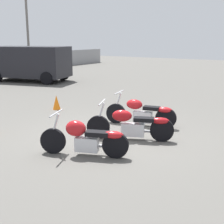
{
  "coord_description": "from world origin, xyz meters",
  "views": [
    {
      "loc": [
        -6.38,
        -4.35,
        2.48
      ],
      "look_at": [
        0.0,
        -0.1,
        0.65
      ],
      "focal_mm": 50.0,
      "sensor_mm": 36.0,
      "label": 1
    }
  ],
  "objects_px": {
    "motorcycle_slot_0": "(85,138)",
    "motorcycle_slot_2": "(142,113)",
    "light_pole_right": "(26,5)",
    "parked_van": "(30,62)",
    "traffic_cone_near": "(56,102)",
    "motorcycle_slot_1": "(132,125)"
  },
  "relations": [
    {
      "from": "motorcycle_slot_2",
      "to": "traffic_cone_near",
      "type": "distance_m",
      "value": 3.54
    },
    {
      "from": "motorcycle_slot_2",
      "to": "motorcycle_slot_1",
      "type": "bearing_deg",
      "value": -174.21
    },
    {
      "from": "motorcycle_slot_1",
      "to": "traffic_cone_near",
      "type": "relative_size",
      "value": 4.02
    },
    {
      "from": "traffic_cone_near",
      "to": "parked_van",
      "type": "bearing_deg",
      "value": 54.46
    },
    {
      "from": "light_pole_right",
      "to": "parked_van",
      "type": "xyz_separation_m",
      "value": [
        -2.7,
        -3.06,
        -3.48
      ]
    },
    {
      "from": "light_pole_right",
      "to": "parked_van",
      "type": "height_order",
      "value": "light_pole_right"
    },
    {
      "from": "motorcycle_slot_1",
      "to": "motorcycle_slot_0",
      "type": "bearing_deg",
      "value": 144.65
    },
    {
      "from": "parked_van",
      "to": "light_pole_right",
      "type": "bearing_deg",
      "value": 32.52
    },
    {
      "from": "motorcycle_slot_0",
      "to": "parked_van",
      "type": "distance_m",
      "value": 12.58
    },
    {
      "from": "motorcycle_slot_2",
      "to": "traffic_cone_near",
      "type": "relative_size",
      "value": 4.11
    },
    {
      "from": "light_pole_right",
      "to": "motorcycle_slot_2",
      "type": "distance_m",
      "value": 15.59
    },
    {
      "from": "traffic_cone_near",
      "to": "motorcycle_slot_0",
      "type": "bearing_deg",
      "value": -128.92
    },
    {
      "from": "traffic_cone_near",
      "to": "motorcycle_slot_2",
      "type": "bearing_deg",
      "value": -93.21
    },
    {
      "from": "motorcycle_slot_1",
      "to": "parked_van",
      "type": "xyz_separation_m",
      "value": [
        6.05,
        10.35,
        0.73
      ]
    },
    {
      "from": "light_pole_right",
      "to": "motorcycle_slot_1",
      "type": "distance_m",
      "value": 16.55
    },
    {
      "from": "motorcycle_slot_0",
      "to": "parked_van",
      "type": "xyz_separation_m",
      "value": [
        7.52,
        10.06,
        0.72
      ]
    },
    {
      "from": "motorcycle_slot_0",
      "to": "parked_van",
      "type": "height_order",
      "value": "parked_van"
    },
    {
      "from": "motorcycle_slot_0",
      "to": "parked_van",
      "type": "relative_size",
      "value": 0.38
    },
    {
      "from": "parked_van",
      "to": "motorcycle_slot_2",
      "type": "bearing_deg",
      "value": -131.7
    },
    {
      "from": "light_pole_right",
      "to": "traffic_cone_near",
      "type": "relative_size",
      "value": 15.61
    },
    {
      "from": "motorcycle_slot_0",
      "to": "traffic_cone_near",
      "type": "height_order",
      "value": "motorcycle_slot_0"
    },
    {
      "from": "motorcycle_slot_0",
      "to": "motorcycle_slot_2",
      "type": "xyz_separation_m",
      "value": [
        2.74,
        0.1,
        -0.01
      ]
    }
  ]
}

